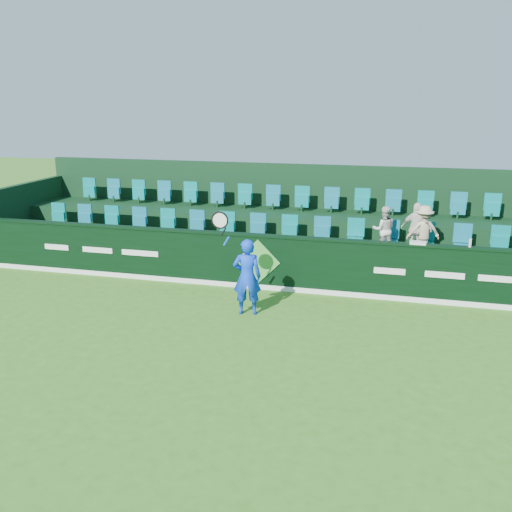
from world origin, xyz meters
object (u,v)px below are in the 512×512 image
(spectator_left, at_px, (384,230))
(spectator_right, at_px, (423,231))
(towel, at_px, (418,243))
(spectator_middle, at_px, (416,229))
(tennis_player, at_px, (247,276))
(drinks_bottle, at_px, (470,243))

(spectator_left, bearing_deg, spectator_right, 169.34)
(spectator_left, bearing_deg, towel, 114.67)
(spectator_middle, height_order, towel, spectator_middle)
(tennis_player, relative_size, drinks_bottle, 12.10)
(spectator_middle, relative_size, drinks_bottle, 6.73)
(spectator_left, xyz_separation_m, towel, (0.79, -1.12, -0.00))
(spectator_left, distance_m, towel, 1.37)
(tennis_player, distance_m, spectator_right, 4.67)
(tennis_player, distance_m, drinks_bottle, 4.96)
(spectator_right, bearing_deg, tennis_player, 24.22)
(towel, bearing_deg, spectator_right, 82.62)
(spectator_right, relative_size, towel, 3.47)
(spectator_right, distance_m, towel, 1.13)
(spectator_left, height_order, spectator_right, spectator_right)
(tennis_player, height_order, spectator_left, tennis_player)
(spectator_middle, relative_size, spectator_right, 1.05)
(spectator_right, bearing_deg, drinks_bottle, 116.68)
(spectator_left, bearing_deg, drinks_bottle, 138.79)
(spectator_right, xyz_separation_m, drinks_bottle, (0.96, -1.12, 0.03))
(spectator_left, distance_m, spectator_middle, 0.77)
(tennis_player, xyz_separation_m, spectator_right, (3.65, 2.86, 0.56))
(spectator_left, bearing_deg, spectator_middle, 169.34)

